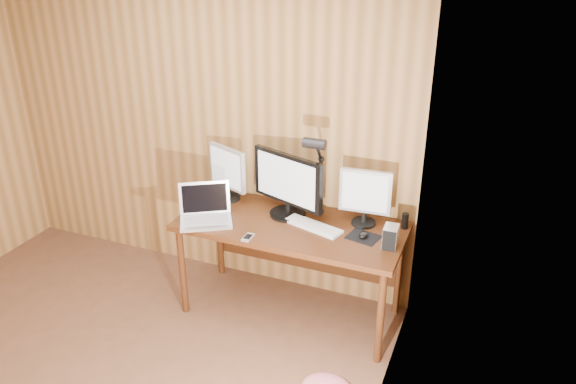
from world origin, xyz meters
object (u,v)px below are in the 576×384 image
Objects in this scene: monitor_left at (227,172)px; mouse at (363,235)px; speaker at (405,221)px; desk_lamp at (317,165)px; desk at (294,234)px; laptop at (205,212)px; keyboard at (313,226)px; monitor_right at (365,196)px; hard_drive at (391,237)px; phone at (248,237)px; monitor_center at (288,184)px.

monitor_left is 1.16m from mouse.
monitor_left reaches higher than speaker.
desk_lamp is at bearing -171.91° from speaker.
mouse is at bearing 12.70° from monitor_left.
laptop is (-0.59, -0.23, 0.19)m from desk.
desk is 3.51× the size of keyboard.
desk_lamp is at bearing 29.50° from desk.
monitor_right is 1.13m from laptop.
desk is 3.55× the size of laptop.
hard_drive is at bearing -9.51° from desk.
phone is 0.17× the size of desk_lamp.
monitor_center is 0.83m from hard_drive.
keyboard is (-0.32, -0.17, -0.21)m from monitor_right.
monitor_center is 0.53m from monitor_left.
monitor_center is at bearing -172.19° from speaker.
mouse is at bearing -2.93° from desk_lamp.
monitor_center is 5.68× the size of mouse.
speaker reaches higher than keyboard.
monitor_right is at bearing 22.03° from monitor_left.
mouse is (0.60, -0.12, -0.22)m from monitor_center.
monitor_center is 5.16× the size of phone.
speaker reaches higher than mouse.
monitor_right is at bearing 106.60° from mouse.
laptop is 1.40m from speaker.
hard_drive is (0.19, -0.05, 0.05)m from mouse.
hard_drive is at bearing -48.38° from monitor_right.
mouse is (0.37, -0.01, 0.01)m from keyboard.
desk is 0.21m from keyboard.
phone is at bearing -117.35° from desk.
keyboard is (0.16, -0.06, 0.13)m from desk.
monitor_left is at bearing 166.52° from hard_drive.
monitor_center is at bearing 170.42° from mouse.
speaker is at bearing -14.15° from laptop.
desk_lamp reaches higher than keyboard.
monitor_left is 0.81m from keyboard.
laptop is (0.01, -0.37, -0.16)m from monitor_left.
monitor_left is 1.36m from speaker.
hard_drive is 1.28× the size of phone.
monitor_center is 1.42× the size of monitor_right.
phone reaches higher than desk.
hard_drive is 0.94m from phone.
keyboard is at bearing 8.75° from monitor_left.
speaker is at bearing 25.66° from desk_lamp.
hard_drive is at bearing -1.24° from desk_lamp.
desk is 0.70m from monitor_left.
monitor_center reaches higher than phone.
keyboard is 0.57m from hard_drive.
hard_drive is (0.24, -0.24, -0.15)m from monitor_right.
keyboard is at bearing 170.92° from hard_drive.
monitor_center is 0.35m from keyboard.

